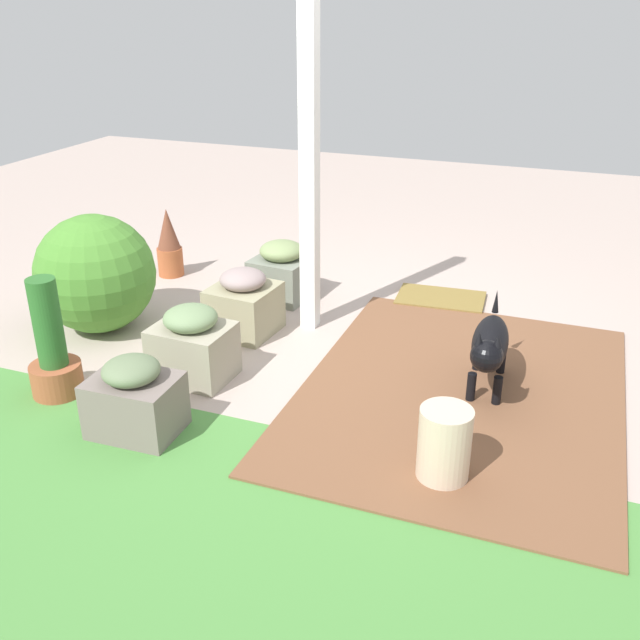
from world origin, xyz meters
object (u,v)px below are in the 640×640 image
porch_pillar (309,175)px  doormat (441,299)px  round_shrub (95,274)px  terracotta_pot_spiky (169,244)px  stone_planter_near (244,304)px  stone_planter_nearest (282,272)px  stone_planter_mid (193,345)px  dog (490,346)px  terracotta_pot_tall (53,354)px  ceramic_urn (444,445)px  stone_planter_far (135,399)px

porch_pillar → doormat: (-0.77, -0.77, -1.05)m
round_shrub → terracotta_pot_spiky: 1.09m
doormat → terracotta_pot_spiky: bearing=6.4°
stone_planter_near → stone_planter_nearest: bearing=-89.8°
stone_planter_mid → dog: dog is taller
porch_pillar → doormat: bearing=-135.0°
stone_planter_near → terracotta_pot_tall: bearing=60.5°
porch_pillar → dog: bearing=158.6°
terracotta_pot_tall → doormat: 2.83m
doormat → ceramic_urn: bearing=102.2°
stone_planter_nearest → terracotta_pot_tall: terracotta_pot_tall is taller
stone_planter_near → terracotta_pot_spiky: terracotta_pot_spiky is taller
porch_pillar → stone_planter_far: 1.84m
terracotta_pot_spiky → doormat: size_ratio=0.86×
ceramic_urn → doormat: 2.24m
round_shrub → doormat: (-2.11, -1.33, -0.39)m
porch_pillar → terracotta_pot_tall: 1.92m
porch_pillar → stone_planter_mid: bearing=67.9°
stone_planter_far → round_shrub: (0.98, -1.02, 0.20)m
terracotta_pot_spiky → terracotta_pot_tall: bearing=102.2°
stone_planter_nearest → round_shrub: bearing=45.0°
stone_planter_nearest → stone_planter_far: bearing=90.5°
doormat → stone_planter_mid: bearing=56.1°
porch_pillar → stone_planter_mid: porch_pillar is taller
terracotta_pot_tall → stone_planter_mid: bearing=-144.9°
stone_planter_mid → ceramic_urn: stone_planter_mid is taller
stone_planter_nearest → round_shrub: round_shrub is taller
doormat → stone_planter_far: bearing=64.2°
stone_planter_nearest → stone_planter_far: 1.98m
porch_pillar → ceramic_urn: porch_pillar is taller
stone_planter_nearest → stone_planter_far: stone_planter_nearest is taller
stone_planter_near → round_shrub: (0.96, 0.30, 0.20)m
stone_planter_near → stone_planter_far: size_ratio=0.98×
doormat → stone_planter_nearest: bearing=17.7°
stone_planter_near → doormat: size_ratio=0.70×
stone_planter_near → ceramic_urn: 1.99m
dog → round_shrub: bearing=1.1°
stone_planter_mid → stone_planter_far: bearing=91.5°
stone_planter_near → ceramic_urn: stone_planter_near is taller
dog → porch_pillar: bearing=-21.4°
porch_pillar → dog: size_ratio=2.78×
porch_pillar → stone_planter_near: porch_pillar is taller
stone_planter_mid → dog: bearing=-165.4°
dog → ceramic_urn: 0.91m
terracotta_pot_tall → ceramic_urn: bearing=179.9°
stone_planter_far → dog: dog is taller
terracotta_pot_tall → dog: size_ratio=0.94×
stone_planter_far → dog: bearing=-147.3°
terracotta_pot_spiky → doormat: (-2.22, -0.25, -0.25)m
stone_planter_mid → porch_pillar: bearing=-112.1°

